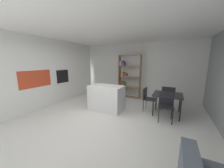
# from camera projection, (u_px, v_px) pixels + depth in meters

# --- Properties ---
(ground_plane) EXTENTS (8.96, 8.96, 0.00)m
(ground_plane) POSITION_uv_depth(u_px,v_px,m) (99.00, 120.00, 3.84)
(ground_plane) COLOR silver
(ceiling_slab) EXTENTS (6.52, 6.45, 0.06)m
(ceiling_slab) POSITION_uv_depth(u_px,v_px,m) (97.00, 27.00, 3.33)
(ceiling_slab) COLOR white
(ceiling_slab) RESTS_ON ground_plane
(back_partition) EXTENTS (6.52, 0.06, 2.76)m
(back_partition) POSITION_uv_depth(u_px,v_px,m) (132.00, 70.00, 6.37)
(back_partition) COLOR silver
(back_partition) RESTS_ON ground_plane
(tall_cabinet_run_left) EXTENTS (0.66, 5.82, 2.76)m
(tall_cabinet_run_left) POSITION_uv_depth(u_px,v_px,m) (40.00, 73.00, 4.89)
(tall_cabinet_run_left) COLOR white
(tall_cabinet_run_left) RESTS_ON ground_plane
(cabinet_niche_splashback) EXTENTS (0.01, 1.17, 0.63)m
(cabinet_niche_splashback) POSITION_uv_depth(u_px,v_px,m) (36.00, 79.00, 4.44)
(cabinet_niche_splashback) COLOR #CC4223
(cabinet_niche_splashback) RESTS_ON ground_plane
(built_in_oven) EXTENTS (0.06, 0.60, 0.58)m
(built_in_oven) POSITION_uv_depth(u_px,v_px,m) (63.00, 76.00, 5.49)
(built_in_oven) COLOR black
(built_in_oven) RESTS_ON ground_plane
(kitchen_island) EXTENTS (1.28, 0.73, 0.93)m
(kitchen_island) POSITION_uv_depth(u_px,v_px,m) (106.00, 98.00, 4.61)
(kitchen_island) COLOR white
(kitchen_island) RESTS_ON ground_plane
(open_bookshelf) EXTENTS (1.14, 0.33, 2.17)m
(open_bookshelf) POSITION_uv_depth(u_px,v_px,m) (127.00, 77.00, 6.21)
(open_bookshelf) COLOR #997551
(open_bookshelf) RESTS_ON ground_plane
(dining_table) EXTENTS (0.92, 0.89, 0.73)m
(dining_table) POSITION_uv_depth(u_px,v_px,m) (168.00, 96.00, 4.13)
(dining_table) COLOR #232328
(dining_table) RESTS_ON ground_plane
(dining_chair_near) EXTENTS (0.47, 0.48, 0.88)m
(dining_chair_near) POSITION_uv_depth(u_px,v_px,m) (166.00, 104.00, 3.74)
(dining_chair_near) COLOR #232328
(dining_chair_near) RESTS_ON ground_plane
(dining_chair_far) EXTENTS (0.46, 0.44, 0.91)m
(dining_chair_far) POSITION_uv_depth(u_px,v_px,m) (168.00, 96.00, 4.56)
(dining_chair_far) COLOR #232328
(dining_chair_far) RESTS_ON ground_plane
(dining_chair_island_side) EXTENTS (0.45, 0.46, 0.87)m
(dining_chair_island_side) POSITION_uv_depth(u_px,v_px,m) (148.00, 97.00, 4.46)
(dining_chair_island_side) COLOR #232328
(dining_chair_island_side) RESTS_ON ground_plane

